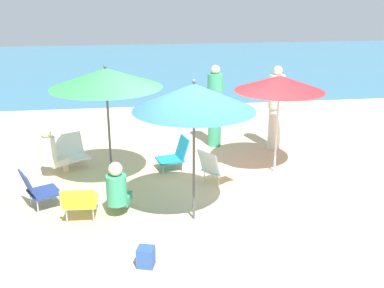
{
  "coord_description": "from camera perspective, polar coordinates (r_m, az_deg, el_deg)",
  "views": [
    {
      "loc": [
        -1.25,
        -6.6,
        3.34
      ],
      "look_at": [
        -0.15,
        1.07,
        0.7
      ],
      "focal_mm": 42.8,
      "sensor_mm": 36.0,
      "label": 1
    }
  ],
  "objects": [
    {
      "name": "beach_chair_c",
      "position": [
        8.14,
        2.86,
        -2.86
      ],
      "size": [
        0.75,
        0.71,
        0.67
      ],
      "rotation": [
        0.0,
        0.0,
        0.59
      ],
      "color": "white",
      "rests_on": "ground_plane"
    },
    {
      "name": "umbrella_green",
      "position": [
        7.78,
        -10.69,
        8.07
      ],
      "size": [
        1.87,
        1.87,
        2.16
      ],
      "color": "#4C4C51",
      "rests_on": "ground_plane"
    },
    {
      "name": "person_d",
      "position": [
        9.97,
        10.38,
        4.44
      ],
      "size": [
        0.32,
        0.32,
        1.82
      ],
      "rotation": [
        0.0,
        0.0,
        5.51
      ],
      "color": "silver",
      "rests_on": "ground_plane"
    },
    {
      "name": "umbrella_blue",
      "position": [
        6.43,
        0.24,
        5.86
      ],
      "size": [
        1.77,
        1.77,
        2.15
      ],
      "color": "#4C4C51",
      "rests_on": "ground_plane"
    },
    {
      "name": "beach_chair_d",
      "position": [
        7.65,
        -18.76,
        -5.3
      ],
      "size": [
        0.7,
        0.68,
        0.65
      ],
      "rotation": [
        0.0,
        0.0,
        0.46
      ],
      "color": "navy",
      "rests_on": "ground_plane"
    },
    {
      "name": "person_b",
      "position": [
        8.86,
        -17.19,
        -0.95
      ],
      "size": [
        0.52,
        0.49,
        0.95
      ],
      "rotation": [
        0.0,
        0.0,
        0.69
      ],
      "color": "silver",
      "rests_on": "ground_plane"
    },
    {
      "name": "ground_plane",
      "position": [
        7.5,
        2.31,
        -7.65
      ],
      "size": [
        40.0,
        40.0,
        0.0
      ],
      "primitive_type": "plane",
      "color": "#D3BC8C"
    },
    {
      "name": "person_a",
      "position": [
        7.13,
        -9.28,
        -5.57
      ],
      "size": [
        0.4,
        0.55,
        0.88
      ],
      "rotation": [
        0.0,
        0.0,
        1.33
      ],
      "color": "#389970",
      "rests_on": "ground_plane"
    },
    {
      "name": "beach_bag",
      "position": [
        5.97,
        -5.77,
        -13.82
      ],
      "size": [
        0.26,
        0.24,
        0.26
      ],
      "primitive_type": "cube",
      "rotation": [
        0.0,
        0.0,
        2.84
      ],
      "color": "#2D519E",
      "rests_on": "ground_plane"
    },
    {
      "name": "umbrella_red",
      "position": [
        8.5,
        10.87,
        7.44
      ],
      "size": [
        1.65,
        1.65,
        1.92
      ],
      "color": "silver",
      "rests_on": "ground_plane"
    },
    {
      "name": "person_c",
      "position": [
        10.03,
        2.87,
        4.74
      ],
      "size": [
        0.34,
        0.34,
        1.8
      ],
      "rotation": [
        0.0,
        0.0,
        3.03
      ],
      "color": "#389970",
      "rests_on": "ground_plane"
    },
    {
      "name": "sea_water",
      "position": [
        21.64,
        -4.85,
        9.88
      ],
      "size": [
        40.0,
        16.0,
        0.01
      ],
      "primitive_type": "cube",
      "color": "teal",
      "rests_on": "ground_plane"
    },
    {
      "name": "beach_chair_b",
      "position": [
        9.31,
        -14.81,
        -0.84
      ],
      "size": [
        0.73,
        0.71,
        0.63
      ],
      "rotation": [
        0.0,
        0.0,
        -1.09
      ],
      "color": "white",
      "rests_on": "ground_plane"
    },
    {
      "name": "beach_chair_e",
      "position": [
        7.09,
        -13.79,
        -6.9
      ],
      "size": [
        0.52,
        0.61,
        0.6
      ],
      "rotation": [
        0.0,
        0.0,
        1.52
      ],
      "color": "gold",
      "rests_on": "ground_plane"
    },
    {
      "name": "beach_chair_a",
      "position": [
        8.86,
        -2.07,
        -1.27
      ],
      "size": [
        0.66,
        0.56,
        0.63
      ],
      "rotation": [
        0.0,
        0.0,
        -2.93
      ],
      "color": "teal",
      "rests_on": "ground_plane"
    }
  ]
}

